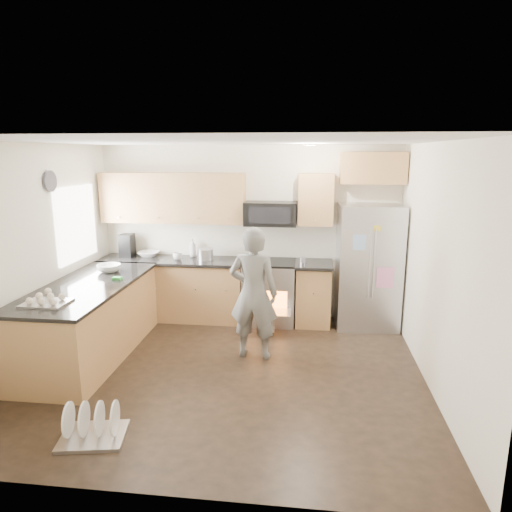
# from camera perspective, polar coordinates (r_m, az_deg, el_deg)

# --- Properties ---
(ground) EXTENTS (4.50, 4.50, 0.00)m
(ground) POSITION_cam_1_polar(r_m,az_deg,el_deg) (5.48, -3.74, -14.21)
(ground) COLOR black
(ground) RESTS_ON ground
(room_shell) EXTENTS (4.54, 4.04, 2.62)m
(room_shell) POSITION_cam_1_polar(r_m,az_deg,el_deg) (4.98, -4.40, 3.37)
(room_shell) COLOR white
(room_shell) RESTS_ON ground
(back_cabinet_run) EXTENTS (4.45, 0.64, 2.50)m
(back_cabinet_run) POSITION_cam_1_polar(r_m,az_deg,el_deg) (6.89, -6.04, -0.06)
(back_cabinet_run) COLOR #B48348
(back_cabinet_run) RESTS_ON ground
(peninsula) EXTENTS (0.96, 2.36, 1.02)m
(peninsula) POSITION_cam_1_polar(r_m,az_deg,el_deg) (6.06, -20.02, -7.52)
(peninsula) COLOR #B48348
(peninsula) RESTS_ON ground
(stove_range) EXTENTS (0.76, 0.97, 1.79)m
(stove_range) POSITION_cam_1_polar(r_m,az_deg,el_deg) (6.76, 1.70, -2.75)
(stove_range) COLOR #B7B7BC
(stove_range) RESTS_ON ground
(refrigerator) EXTENTS (0.90, 0.72, 1.78)m
(refrigerator) POSITION_cam_1_polar(r_m,az_deg,el_deg) (6.75, 13.82, -1.28)
(refrigerator) COLOR #B7B7BC
(refrigerator) RESTS_ON ground
(person) EXTENTS (0.63, 0.44, 1.64)m
(person) POSITION_cam_1_polar(r_m,az_deg,el_deg) (5.55, -0.32, -4.70)
(person) COLOR slate
(person) RESTS_ON ground
(dish_rack) EXTENTS (0.63, 0.54, 0.35)m
(dish_rack) POSITION_cam_1_polar(r_m,az_deg,el_deg) (4.56, -19.74, -19.64)
(dish_rack) COLOR #B7B7BC
(dish_rack) RESTS_ON ground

